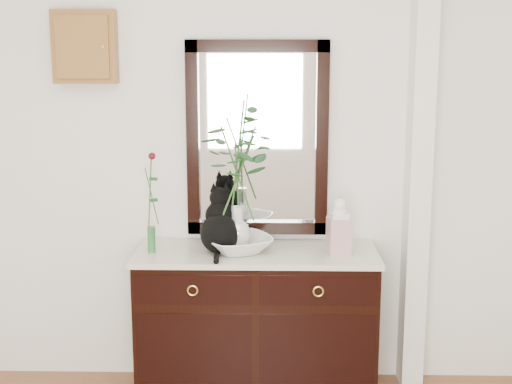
{
  "coord_description": "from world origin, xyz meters",
  "views": [
    {
      "loc": [
        0.18,
        -2.04,
        1.93
      ],
      "look_at": [
        0.1,
        1.63,
        1.2
      ],
      "focal_mm": 50.0,
      "sensor_mm": 36.0,
      "label": 1
    }
  ],
  "objects_px": {
    "lotus_bowl": "(238,244)",
    "ginger_jar": "(339,225)",
    "cat": "(220,220)",
    "sideboard": "(256,316)"
  },
  "relations": [
    {
      "from": "ginger_jar",
      "to": "sideboard",
      "type": "bearing_deg",
      "value": 173.3
    },
    {
      "from": "sideboard",
      "to": "ginger_jar",
      "type": "distance_m",
      "value": 0.7
    },
    {
      "from": "sideboard",
      "to": "lotus_bowl",
      "type": "distance_m",
      "value": 0.43
    },
    {
      "from": "lotus_bowl",
      "to": "ginger_jar",
      "type": "xyz_separation_m",
      "value": [
        0.55,
        -0.03,
        0.12
      ]
    },
    {
      "from": "sideboard",
      "to": "lotus_bowl",
      "type": "height_order",
      "value": "lotus_bowl"
    },
    {
      "from": "cat",
      "to": "lotus_bowl",
      "type": "relative_size",
      "value": 0.98
    },
    {
      "from": "ginger_jar",
      "to": "cat",
      "type": "bearing_deg",
      "value": 177.47
    },
    {
      "from": "lotus_bowl",
      "to": "cat",
      "type": "bearing_deg",
      "value": -178.12
    },
    {
      "from": "lotus_bowl",
      "to": "ginger_jar",
      "type": "distance_m",
      "value": 0.56
    },
    {
      "from": "cat",
      "to": "ginger_jar",
      "type": "relative_size",
      "value": 1.11
    }
  ]
}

